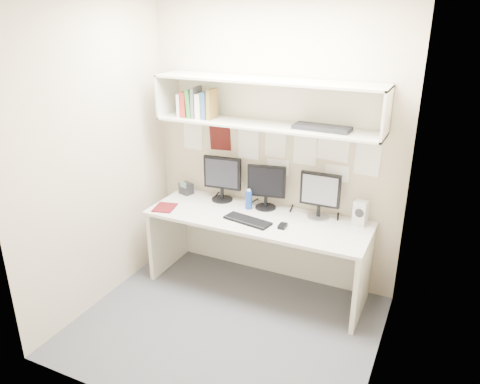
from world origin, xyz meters
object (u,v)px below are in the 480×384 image
at_px(desk, 257,252).
at_px(monitor_center, 266,185).
at_px(monitor_left, 222,177).
at_px(monitor_right, 320,193).
at_px(keyboard, 248,221).
at_px(maroon_notebook, 165,208).
at_px(desk_phone, 186,188).
at_px(speaker, 360,213).

xyz_separation_m(desk, monitor_center, (-0.01, 0.22, 0.59)).
relative_size(monitor_left, monitor_right, 1.04).
bearing_deg(monitor_right, monitor_center, 179.41).
relative_size(monitor_left, keyboard, 1.01).
relative_size(desk, monitor_center, 4.86).
bearing_deg(keyboard, monitor_right, 44.27).
distance_m(monitor_left, maroon_notebook, 0.62).
bearing_deg(monitor_center, maroon_notebook, -165.32).
distance_m(desk, keyboard, 0.40).
xyz_separation_m(monitor_left, desk_phone, (-0.40, -0.01, -0.18)).
relative_size(monitor_center, speaker, 1.89).
distance_m(monitor_left, monitor_center, 0.46).
relative_size(speaker, maroon_notebook, 0.97).
distance_m(monitor_center, maroon_notebook, 0.97).
distance_m(monitor_center, speaker, 0.88).
bearing_deg(maroon_notebook, keyboard, -8.69).
distance_m(desk, monitor_left, 0.79).
relative_size(desk, monitor_right, 4.82).
relative_size(monitor_right, maroon_notebook, 1.86).
height_order(monitor_left, speaker, monitor_left).
height_order(monitor_center, maroon_notebook, monitor_center).
bearing_deg(monitor_left, monitor_center, -5.13).
bearing_deg(desk, monitor_right, 23.92).
xyz_separation_m(speaker, desk_phone, (-1.73, -0.02, -0.05)).
relative_size(desk, monitor_left, 4.62).
distance_m(maroon_notebook, desk_phone, 0.40).
bearing_deg(keyboard, desk_phone, 168.48).
height_order(monitor_left, monitor_center, monitor_left).
height_order(desk, keyboard, keyboard).
bearing_deg(monitor_center, keyboard, -105.88).
distance_m(monitor_center, monitor_right, 0.51).
distance_m(desk, monitor_right, 0.80).
xyz_separation_m(monitor_right, desk_phone, (-1.36, -0.01, -0.17)).
height_order(monitor_center, speaker, monitor_center).
bearing_deg(maroon_notebook, monitor_center, 13.13).
bearing_deg(keyboard, speaker, 32.54).
bearing_deg(monitor_right, desk_phone, -179.99).
bearing_deg(desk_phone, desk, 5.63).
height_order(maroon_notebook, desk_phone, desk_phone).
bearing_deg(maroon_notebook, monitor_right, 4.10).
height_order(keyboard, speaker, speaker).
bearing_deg(monitor_center, desk, -98.51).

